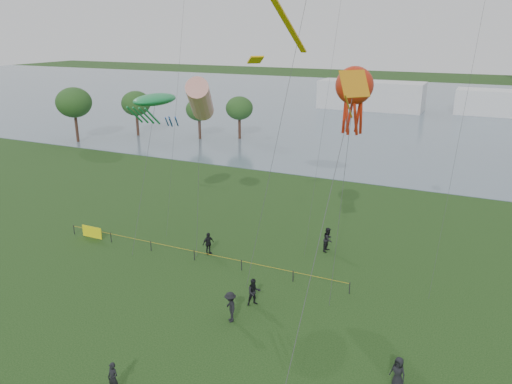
% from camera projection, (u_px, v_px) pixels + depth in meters
% --- Properties ---
extents(lake, '(400.00, 120.00, 0.08)m').
position_uv_depth(lake, '(430.00, 110.00, 108.14)').
color(lake, slate).
rests_on(lake, ground_plane).
extents(pavilion_left, '(22.00, 8.00, 6.00)m').
position_uv_depth(pavilion_left, '(371.00, 95.00, 107.70)').
color(pavilion_left, silver).
rests_on(pavilion_left, ground_plane).
extents(pavilion_right, '(18.00, 7.00, 5.00)m').
position_uv_depth(pavilion_right, '(503.00, 103.00, 100.05)').
color(pavilion_right, white).
rests_on(pavilion_right, ground_plane).
extents(trees, '(26.53, 17.45, 8.36)m').
position_uv_depth(trees, '(144.00, 105.00, 77.59)').
color(trees, '#3B241B').
rests_on(trees, ground_plane).
extents(fence, '(24.07, 0.07, 1.05)m').
position_uv_depth(fence, '(129.00, 240.00, 40.19)').
color(fence, black).
rests_on(fence, ground_plane).
extents(spectator_a, '(1.11, 1.09, 1.80)m').
position_uv_depth(spectator_a, '(254.00, 292.00, 31.54)').
color(spectator_a, black).
rests_on(spectator_a, ground_plane).
extents(spectator_b, '(1.35, 1.41, 1.92)m').
position_uv_depth(spectator_b, '(230.00, 307.00, 29.75)').
color(spectator_b, black).
rests_on(spectator_b, ground_plane).
extents(spectator_c, '(0.80, 1.13, 1.78)m').
position_uv_depth(spectator_c, '(208.00, 243.00, 38.70)').
color(spectator_c, black).
rests_on(spectator_c, ground_plane).
extents(spectator_d, '(0.96, 0.82, 1.67)m').
position_uv_depth(spectator_d, '(398.00, 373.00, 24.26)').
color(spectator_d, black).
rests_on(spectator_d, ground_plane).
extents(spectator_f, '(0.62, 0.43, 1.62)m').
position_uv_depth(spectator_f, '(113.00, 378.00, 23.93)').
color(spectator_f, black).
rests_on(spectator_f, ground_plane).
extents(spectator_g, '(0.83, 1.02, 1.95)m').
position_uv_depth(spectator_g, '(328.00, 239.00, 39.21)').
color(spectator_g, black).
rests_on(spectator_g, ground_plane).
extents(kite_windsock, '(4.20, 5.09, 13.55)m').
position_uv_depth(kite_windsock, '(200.00, 100.00, 37.43)').
color(kite_windsock, '#3F3F42').
extents(kite_creature, '(2.50, 6.66, 11.92)m').
position_uv_depth(kite_creature, '(155.00, 100.00, 38.94)').
color(kite_creature, '#3F3F42').
extents(kite_octopus, '(2.26, 3.68, 14.68)m').
position_uv_depth(kite_octopus, '(354.00, 87.00, 29.62)').
color(kite_octopus, '#3F3F42').
extents(kite_delta, '(1.62, 15.12, 14.82)m').
position_uv_depth(kite_delta, '(351.00, 101.00, 24.13)').
color(kite_delta, '#3F3F42').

